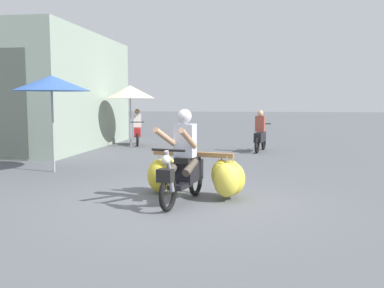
% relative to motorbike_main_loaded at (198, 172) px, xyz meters
% --- Properties ---
extents(ground_plane, '(120.00, 120.00, 0.00)m').
position_rel_motorbike_main_loaded_xyz_m(ground_plane, '(-0.20, -0.42, -0.46)').
color(ground_plane, '#56595E').
extents(motorbike_main_loaded, '(1.90, 1.95, 1.58)m').
position_rel_motorbike_main_loaded_xyz_m(motorbike_main_loaded, '(0.00, 0.00, 0.00)').
color(motorbike_main_loaded, black).
rests_on(motorbike_main_loaded, ground).
extents(motorbike_distant_ahead_left, '(0.58, 1.60, 1.40)m').
position_rel_motorbike_main_loaded_xyz_m(motorbike_distant_ahead_left, '(1.10, 7.18, 0.11)').
color(motorbike_distant_ahead_left, black).
rests_on(motorbike_distant_ahead_left, ground).
extents(motorbike_distant_ahead_right, '(0.64, 1.58, 1.40)m').
position_rel_motorbike_main_loaded_xyz_m(motorbike_distant_ahead_right, '(-3.60, 8.73, 0.11)').
color(motorbike_distant_ahead_right, black).
rests_on(motorbike_distant_ahead_right, ground).
extents(shopfront_building, '(3.70, 7.20, 4.10)m').
position_rel_motorbike_main_loaded_xyz_m(shopfront_building, '(-6.54, 7.54, 1.59)').
color(shopfront_building, gray).
rests_on(shopfront_building, ground).
extents(market_umbrella_near_shop, '(1.82, 1.82, 2.32)m').
position_rel_motorbike_main_loaded_xyz_m(market_umbrella_near_shop, '(-3.83, 2.25, 1.67)').
color(market_umbrella_near_shop, '#99999E').
rests_on(market_umbrella_near_shop, ground).
extents(market_umbrella_further_along, '(1.84, 1.84, 2.29)m').
position_rel_motorbike_main_loaded_xyz_m(market_umbrella_further_along, '(-3.70, 8.14, 1.58)').
color(market_umbrella_further_along, '#99999E').
rests_on(market_umbrella_further_along, ground).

